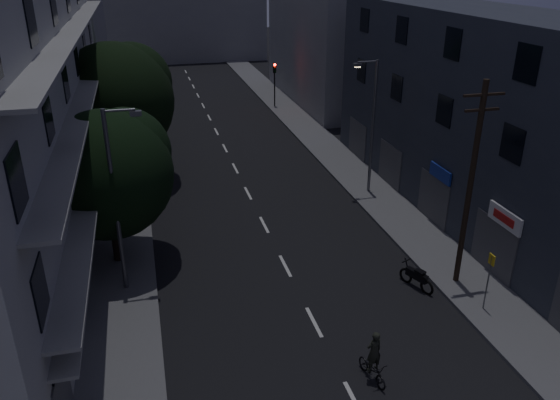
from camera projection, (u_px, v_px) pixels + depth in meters
name	position (u px, v px, depth m)	size (l,w,h in m)	color
ground	(234.00, 166.00, 38.28)	(160.00, 160.00, 0.00)	black
sidewalk_left	(124.00, 175.00, 36.55)	(3.00, 90.00, 0.15)	#565659
sidewalk_right	(335.00, 156.00, 39.95)	(3.00, 90.00, 0.15)	#565659
lane_markings	(220.00, 139.00, 43.81)	(0.15, 60.50, 0.01)	beige
building_left	(11.00, 101.00, 26.52)	(7.00, 36.00, 14.00)	#A2A39E
building_right	(489.00, 120.00, 29.03)	(6.19, 28.00, 11.00)	#2A2E39
building_far_left	(67.00, 18.00, 52.63)	(6.00, 20.00, 16.00)	slate
building_far_right	(322.00, 34.00, 53.39)	(6.00, 20.00, 13.00)	slate
building_far_end	(177.00, 23.00, 76.04)	(24.00, 8.00, 10.00)	slate
tree_near	(108.00, 170.00, 24.41)	(5.92, 5.92, 7.30)	black
tree_mid	(116.00, 97.00, 33.19)	(7.13, 7.13, 8.77)	black
tree_far	(118.00, 81.00, 43.98)	(5.29, 5.29, 6.55)	black
traffic_signal_far_right	(275.00, 76.00, 51.85)	(0.28, 0.37, 4.10)	black
traffic_signal_far_left	(134.00, 82.00, 48.97)	(0.28, 0.37, 4.10)	black
street_lamp_left_near	(117.00, 194.00, 22.18)	(1.51, 0.25, 8.00)	#56575D
street_lamp_right	(371.00, 121.00, 32.07)	(1.51, 0.25, 8.00)	#5D5D65
street_lamp_left_far	(120.00, 94.00, 38.31)	(1.51, 0.25, 8.00)	#55575C
utility_pole	(471.00, 183.00, 22.58)	(1.80, 0.24, 9.00)	black
bus_stop_sign	(490.00, 272.00, 21.84)	(0.06, 0.35, 2.52)	#595B60
motorcycle	(416.00, 278.00, 24.03)	(0.91, 1.82, 1.23)	black
cyclist	(373.00, 364.00, 18.69)	(0.85, 1.65, 1.99)	black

